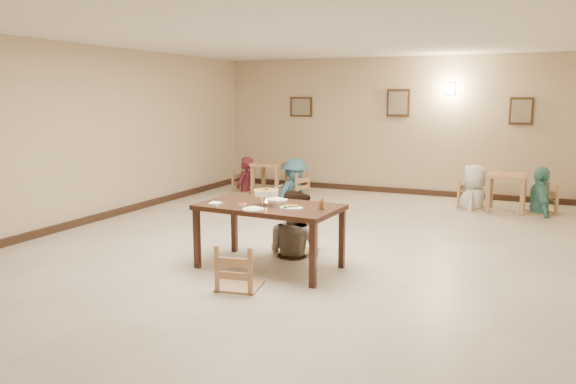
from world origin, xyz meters
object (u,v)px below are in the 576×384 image
at_px(bg_chair_lr, 295,173).
at_px(bg_table_right, 507,181).
at_px(main_table, 269,211).
at_px(drink_glass, 321,204).
at_px(chair_far, 297,217).
at_px(bg_diner_a, 245,157).
at_px(chair_near, 239,245).
at_px(bg_diner_d, 543,167).
at_px(curry_warmer, 266,193).
at_px(main_diner, 295,190).
at_px(bg_diner_c, 475,165).
at_px(bg_chair_rr, 541,186).
at_px(bg_chair_rl, 474,181).
at_px(bg_chair_ll, 245,171).
at_px(bg_table_left, 270,169).
at_px(bg_diner_b, 295,158).

bearing_deg(bg_chair_lr, bg_table_right, 109.09).
distance_m(main_table, bg_table_right, 5.60).
bearing_deg(bg_table_right, drink_glass, -110.14).
relative_size(chair_far, bg_diner_a, 0.62).
relative_size(chair_near, bg_diner_d, 0.57).
bearing_deg(bg_diner_a, curry_warmer, 30.90).
xyz_separation_m(chair_near, bg_table_right, (2.49, 5.81, 0.08)).
distance_m(main_diner, bg_diner_c, 4.75).
xyz_separation_m(curry_warmer, bg_table_right, (2.53, 5.05, -0.39)).
bearing_deg(bg_chair_rr, chair_far, -57.60).
bearing_deg(bg_chair_rl, bg_chair_lr, 99.67).
relative_size(curry_warmer, bg_chair_ll, 0.34).
relative_size(main_table, bg_diner_c, 1.06).
distance_m(main_diner, bg_diner_d, 5.34).
height_order(curry_warmer, bg_chair_ll, curry_warmer).
bearing_deg(bg_chair_rl, bg_table_left, 99.24).
bearing_deg(bg_diner_d, bg_diner_c, 75.82).
distance_m(bg_diner_a, bg_diner_c, 4.93).
xyz_separation_m(bg_chair_ll, bg_diner_b, (1.21, 0.02, 0.34)).
bearing_deg(bg_chair_ll, main_diner, -138.61).
bearing_deg(bg_diner_a, bg_diner_d, 91.50).
height_order(bg_table_left, bg_chair_rl, bg_chair_rl).
xyz_separation_m(bg_diner_a, bg_diner_d, (6.10, 0.17, 0.07)).
bearing_deg(curry_warmer, main_table, 64.63).
height_order(bg_chair_rl, bg_diner_d, bg_diner_d).
bearing_deg(chair_near, bg_chair_ll, -72.69).
xyz_separation_m(main_diner, curry_warmer, (-0.06, -0.74, 0.08)).
distance_m(chair_far, bg_chair_rr, 5.27).
relative_size(curry_warmer, bg_chair_rr, 0.32).
distance_m(bg_diner_c, bg_diner_d, 1.18).
bearing_deg(bg_diner_d, bg_chair_ll, 76.16).
distance_m(drink_glass, bg_chair_rr, 5.63).
height_order(main_diner, bg_chair_rr, main_diner).
relative_size(bg_chair_ll, bg_chair_lr, 0.96).
bearing_deg(bg_chair_ll, bg_table_right, -83.43).
bearing_deg(bg_chair_lr, main_diner, 41.40).
distance_m(main_table, bg_diner_a, 5.75).
distance_m(main_diner, bg_diner_a, 5.19).
height_order(chair_near, bg_diner_a, bg_diner_a).
bearing_deg(bg_table_left, drink_glass, -58.06).
height_order(bg_chair_ll, bg_chair_rl, bg_chair_rl).
bearing_deg(bg_chair_rr, bg_table_left, -110.51).
bearing_deg(bg_diner_b, bg_chair_ll, 107.42).
bearing_deg(bg_table_right, curry_warmer, -116.62).
relative_size(main_table, bg_chair_lr, 1.75).
distance_m(chair_far, curry_warmer, 0.96).
height_order(bg_chair_lr, bg_chair_rr, bg_chair_rr).
relative_size(bg_table_right, bg_diner_a, 0.46).
xyz_separation_m(main_diner, bg_diner_c, (1.88, 4.36, -0.05)).
distance_m(main_diner, bg_chair_rl, 4.76).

